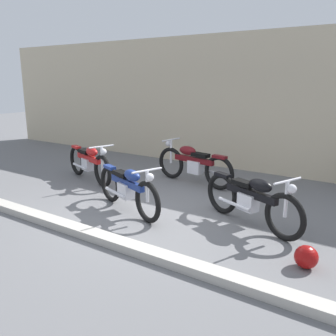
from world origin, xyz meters
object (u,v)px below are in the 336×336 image
object	(u,v)px
motorcycle_maroon	(193,164)
motorcycle_blue	(128,188)
helmet	(306,257)
motorcycle_red	(89,162)
motorcycle_black	(251,199)

from	to	relation	value
motorcycle_maroon	motorcycle_blue	bearing A→B (deg)	96.75
helmet	motorcycle_red	bearing A→B (deg)	165.40
motorcycle_maroon	motorcycle_red	world-z (taller)	motorcycle_maroon
motorcycle_blue	motorcycle_maroon	bearing A→B (deg)	107.69
motorcycle_maroon	motorcycle_black	distance (m)	2.57
motorcycle_black	motorcycle_blue	bearing A→B (deg)	-141.65
helmet	motorcycle_black	bearing A→B (deg)	140.17
motorcycle_maroon	motorcycle_red	size ratio (longest dim) A/B	1.07
motorcycle_black	motorcycle_red	bearing A→B (deg)	-163.90
helmet	motorcycle_maroon	size ratio (longest dim) A/B	0.14
helmet	motorcycle_blue	distance (m)	3.20
motorcycle_red	motorcycle_blue	distance (m)	2.30
helmet	motorcycle_blue	size ratio (longest dim) A/B	0.15
motorcycle_blue	helmet	bearing A→B (deg)	14.48
motorcycle_blue	motorcycle_red	bearing A→B (deg)	172.81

